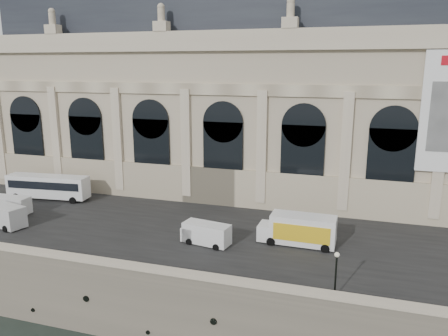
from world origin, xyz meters
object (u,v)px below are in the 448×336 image
object	(u,v)px
van_c	(204,233)
lamp_right	(336,276)
bus_left	(48,186)
van_b	(2,215)
box_truck	(299,230)
van_a	(8,205)

from	to	relation	value
van_c	lamp_right	distance (m)	15.23
bus_left	van_b	xyz separation A→B (m)	(1.73, -9.99, -0.57)
van_c	box_truck	size ratio (longest dim) A/B	0.67
bus_left	van_c	xyz separation A→B (m)	(25.44, -8.10, -0.73)
van_a	van_b	world-z (taller)	van_b
bus_left	van_c	distance (m)	26.71
van_b	box_truck	size ratio (longest dim) A/B	0.78
van_c	bus_left	bearing A→B (deg)	162.34
bus_left	van_c	size ratio (longest dim) A/B	2.19
van_a	van_b	distance (m)	4.22
lamp_right	box_truck	bearing A→B (deg)	113.16
bus_left	van_b	world-z (taller)	bus_left
van_a	van_c	world-z (taller)	van_a
van_a	lamp_right	bearing A→B (deg)	-12.35
bus_left	box_truck	size ratio (longest dim) A/B	1.47
van_a	van_c	bearing A→B (deg)	-3.44
bus_left	lamp_right	size ratio (longest dim) A/B	2.96
van_a	lamp_right	xyz separation A→B (m)	(39.57, -8.66, 0.79)
box_truck	lamp_right	world-z (taller)	lamp_right
van_b	van_a	bearing A→B (deg)	124.84
van_a	van_c	xyz separation A→B (m)	(26.12, -1.57, -0.01)
van_c	lamp_right	bearing A→B (deg)	-27.81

